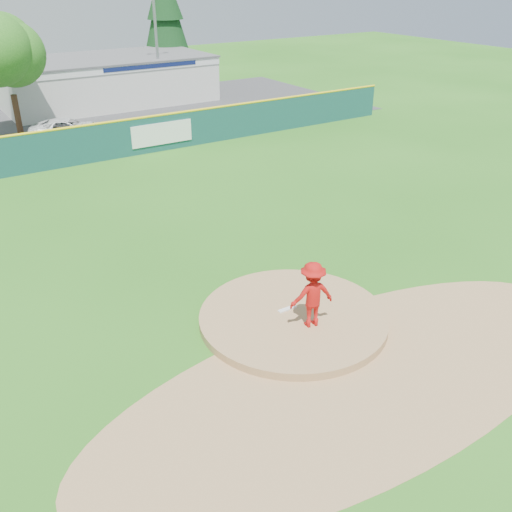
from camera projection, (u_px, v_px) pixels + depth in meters
ground at (293, 321)px, 16.73m from camera, size 120.00×120.00×0.00m
pitchers_mound at (293, 321)px, 16.73m from camera, size 5.50×5.50×0.50m
pitching_rubber at (287, 309)px, 16.83m from camera, size 0.60×0.15×0.04m
infield_dirt_arc at (363, 376)px, 14.48m from camera, size 15.40×15.40×0.01m
parking_lot at (47, 127)px, 36.91m from camera, size 44.00×16.00×0.02m
pitcher at (312, 295)px, 15.71m from camera, size 1.39×1.00×1.95m
van at (67, 129)px, 33.99m from camera, size 4.75×3.56×1.20m
pool_building_grp at (106, 80)px, 42.80m from camera, size 15.20×8.20×3.31m
fence_banners at (0, 159)px, 27.52m from camera, size 20.66×0.04×1.20m
outfield_fence at (89, 143)px, 29.69m from camera, size 40.00×0.14×2.07m
deciduous_tree at (7, 60)px, 32.38m from camera, size 5.60×5.60×7.36m
conifer_tree at (165, 17)px, 47.42m from camera, size 4.40×4.40×9.50m
light_pole_right at (155, 26)px, 40.25m from camera, size 1.75×0.25×10.00m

